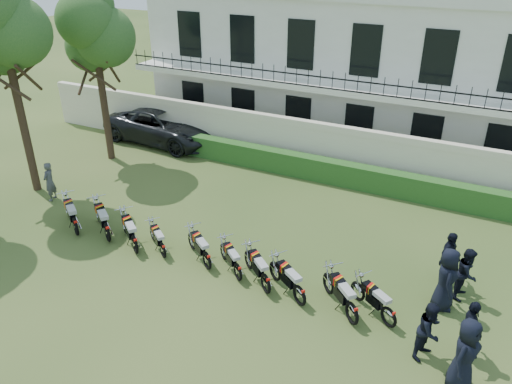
# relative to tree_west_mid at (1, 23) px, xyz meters

# --- Properties ---
(ground) EXTENTS (100.00, 100.00, 0.00)m
(ground) POSITION_rel_tree_west_mid_xyz_m (9.46, -1.00, -6.67)
(ground) COLOR #355020
(ground) RESTS_ON ground
(perimeter_wall) EXTENTS (30.00, 0.35, 2.30)m
(perimeter_wall) POSITION_rel_tree_west_mid_xyz_m (9.46, 7.00, -5.50)
(perimeter_wall) COLOR #EFE6C9
(perimeter_wall) RESTS_ON ground
(hedge) EXTENTS (18.00, 0.60, 1.00)m
(hedge) POSITION_rel_tree_west_mid_xyz_m (10.46, 6.20, -6.17)
(hedge) COLOR #294D1B
(hedge) RESTS_ON ground
(building) EXTENTS (20.40, 9.60, 7.40)m
(building) POSITION_rel_tree_west_mid_xyz_m (9.46, 12.96, -2.96)
(building) COLOR white
(building) RESTS_ON ground
(tree_west_mid) EXTENTS (3.40, 3.20, 8.82)m
(tree_west_mid) POSITION_rel_tree_west_mid_xyz_m (0.00, 0.00, 0.00)
(tree_west_mid) COLOR #473323
(tree_west_mid) RESTS_ON ground
(tree_west_near) EXTENTS (3.40, 3.20, 7.90)m
(tree_west_near) POSITION_rel_tree_west_mid_xyz_m (0.50, 4.00, -0.78)
(tree_west_near) COLOR #473323
(tree_west_near) RESTS_ON ground
(motorcycle_0) EXTENTS (1.78, 1.26, 1.14)m
(motorcycle_0) POSITION_rel_tree_west_mid_xyz_m (4.15, -1.98, -6.14)
(motorcycle_0) COLOR black
(motorcycle_0) RESTS_ON ground
(motorcycle_1) EXTENTS (1.79, 1.33, 1.16)m
(motorcycle_1) POSITION_rel_tree_west_mid_xyz_m (5.42, -1.79, -6.13)
(motorcycle_1) COLOR black
(motorcycle_1) RESTS_ON ground
(motorcycle_2) EXTENTS (1.68, 1.29, 1.10)m
(motorcycle_2) POSITION_rel_tree_west_mid_xyz_m (6.73, -1.93, -6.16)
(motorcycle_2) COLOR black
(motorcycle_2) RESTS_ON ground
(motorcycle_3) EXTENTS (1.41, 1.07, 0.92)m
(motorcycle_3) POSITION_rel_tree_west_mid_xyz_m (7.71, -1.72, -6.24)
(motorcycle_3) COLOR black
(motorcycle_3) RESTS_ON ground
(motorcycle_4) EXTENTS (1.59, 1.17, 1.03)m
(motorcycle_4) POSITION_rel_tree_west_mid_xyz_m (9.33, -1.62, -6.19)
(motorcycle_4) COLOR black
(motorcycle_4) RESTS_ON ground
(motorcycle_5) EXTENTS (1.43, 1.20, 0.97)m
(motorcycle_5) POSITION_rel_tree_west_mid_xyz_m (10.48, -1.68, -6.22)
(motorcycle_5) COLOR black
(motorcycle_5) RESTS_ON ground
(motorcycle_6) EXTENTS (1.54, 1.33, 1.06)m
(motorcycle_6) POSITION_rel_tree_west_mid_xyz_m (11.50, -1.85, -6.18)
(motorcycle_6) COLOR black
(motorcycle_6) RESTS_ON ground
(motorcycle_7) EXTENTS (1.68, 1.17, 1.07)m
(motorcycle_7) POSITION_rel_tree_west_mid_xyz_m (12.60, -1.91, -6.18)
(motorcycle_7) COLOR black
(motorcycle_7) RESTS_ON ground
(motorcycle_8) EXTENTS (1.54, 1.48, 1.11)m
(motorcycle_8) POSITION_rel_tree_west_mid_xyz_m (14.16, -1.99, -6.16)
(motorcycle_8) COLOR black
(motorcycle_8) RESTS_ON ground
(motorcycle_9) EXTENTS (1.60, 1.12, 1.02)m
(motorcycle_9) POSITION_rel_tree_west_mid_xyz_m (15.07, -1.66, -6.20)
(motorcycle_9) COLOR black
(motorcycle_9) RESTS_ON ground
(suv) EXTENTS (6.39, 3.22, 1.73)m
(suv) POSITION_rel_tree_west_mid_xyz_m (1.48, 6.91, -5.80)
(suv) COLOR black
(suv) RESTS_ON ground
(inspector) EXTENTS (0.52, 0.66, 1.60)m
(inspector) POSITION_rel_tree_west_mid_xyz_m (1.27, -0.39, -5.87)
(inspector) COLOR #55555A
(inspector) RESTS_ON ground
(officer_0) EXTENTS (0.84, 1.06, 1.91)m
(officer_0) POSITION_rel_tree_west_mid_xyz_m (17.03, -2.88, -5.72)
(officer_0) COLOR black
(officer_0) RESTS_ON ground
(officer_1) EXTENTS (0.83, 0.94, 1.60)m
(officer_1) POSITION_rel_tree_west_mid_xyz_m (16.17, -2.26, -5.87)
(officer_1) COLOR black
(officer_1) RESTS_ON ground
(officer_2) EXTENTS (0.54, 1.02, 1.65)m
(officer_2) POSITION_rel_tree_west_mid_xyz_m (17.04, -1.82, -5.84)
(officer_2) COLOR black
(officer_2) RESTS_ON ground
(officer_3) EXTENTS (0.81, 1.05, 1.91)m
(officer_3) POSITION_rel_tree_west_mid_xyz_m (16.24, -0.15, -5.71)
(officer_3) COLOR black
(officer_3) RESTS_ON ground
(officer_4) EXTENTS (0.74, 0.88, 1.61)m
(officer_4) POSITION_rel_tree_west_mid_xyz_m (16.72, 0.63, -5.86)
(officer_4) COLOR black
(officer_4) RESTS_ON ground
(officer_5) EXTENTS (0.72, 1.08, 1.71)m
(officer_5) POSITION_rel_tree_west_mid_xyz_m (16.12, 1.14, -5.82)
(officer_5) COLOR black
(officer_5) RESTS_ON ground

